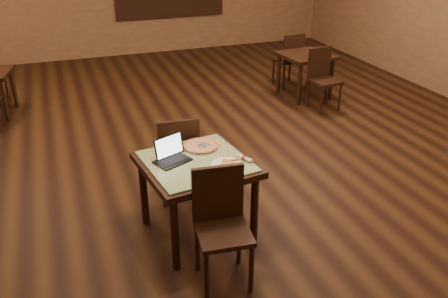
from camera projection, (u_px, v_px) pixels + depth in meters
name	position (u px, v px, depth m)	size (l,w,h in m)	color
ground	(232.00, 145.00, 6.18)	(10.00, 10.00, 0.00)	black
tiled_table	(196.00, 171.00, 4.20)	(1.04, 1.04, 0.76)	black
chair_main_near	(221.00, 219.00, 3.73)	(0.46, 0.46, 0.96)	black
chair_main_far	(178.00, 154.00, 4.77)	(0.44, 0.44, 0.94)	black
laptop	(171.00, 154.00, 4.15)	(0.35, 0.34, 0.20)	black
plate	(227.00, 165.00, 4.06)	(0.27, 0.27, 0.01)	white
pizza_slice	(227.00, 163.00, 4.06)	(0.18, 0.18, 0.02)	beige
pizza_pan	(201.00, 147.00, 4.39)	(0.35, 0.35, 0.01)	silver
pizza_whole	(201.00, 146.00, 4.38)	(0.33, 0.33, 0.02)	beige
spatula	(203.00, 145.00, 4.37)	(0.09, 0.21, 0.01)	silver
napkin_roll	(244.00, 158.00, 4.15)	(0.11, 0.17, 0.04)	white
other_table_a	(306.00, 61.00, 7.61)	(0.83, 0.83, 0.72)	black
other_table_a_chair_near	(322.00, 75.00, 7.18)	(0.44, 0.44, 0.93)	black
other_table_a_chair_far	(290.00, 57.00, 8.10)	(0.44, 0.44, 0.93)	black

